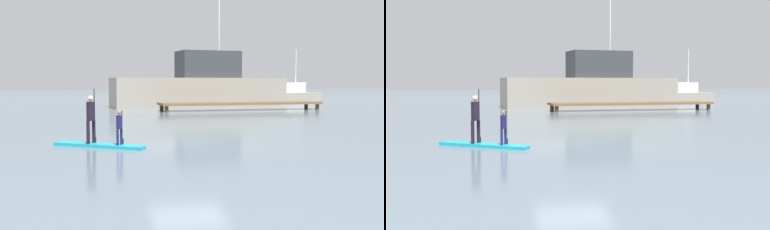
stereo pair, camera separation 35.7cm
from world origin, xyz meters
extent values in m
plane|color=slate|center=(0.00, 0.00, 0.00)|extent=(240.00, 240.00, 0.00)
cube|color=#1E9EB2|center=(-2.96, 0.36, 0.05)|extent=(2.76, 2.27, 0.10)
cube|color=#1E9EB2|center=(-1.71, -0.58, 0.05)|extent=(0.42, 0.45, 0.09)
cylinder|color=black|center=(-3.05, 0.63, 0.47)|extent=(0.11, 0.11, 0.74)
cylinder|color=black|center=(-3.24, 0.37, 0.47)|extent=(0.11, 0.11, 0.74)
cylinder|color=black|center=(-3.15, 0.50, 1.15)|extent=(0.39, 0.39, 0.62)
sphere|color=beige|center=(-3.15, 0.50, 1.57)|extent=(0.18, 0.18, 0.18)
cylinder|color=black|center=(-3.02, 0.67, 0.99)|extent=(0.03, 0.03, 1.78)
cube|color=black|center=(-3.02, 0.67, 0.19)|extent=(0.11, 0.13, 0.18)
cylinder|color=#19194C|center=(-2.23, -0.05, 0.36)|extent=(0.08, 0.08, 0.52)
cylinder|color=#19194C|center=(-2.36, -0.23, 0.36)|extent=(0.08, 0.08, 0.52)
cylinder|color=#19194C|center=(-2.30, -0.14, 0.83)|extent=(0.27, 0.27, 0.43)
sphere|color=#8C664C|center=(-2.30, -0.14, 1.13)|extent=(0.12, 0.12, 0.12)
cylinder|color=black|center=(-2.20, 0.00, 0.64)|extent=(0.03, 0.03, 1.08)
cube|color=black|center=(-2.20, 0.00, 0.19)|extent=(0.11, 0.13, 0.18)
cube|color=#9E9384|center=(7.08, 23.42, 1.23)|extent=(14.94, 4.75, 2.46)
cube|color=#33383D|center=(7.87, 23.48, 3.59)|extent=(5.27, 3.16, 2.26)
cylinder|color=silver|center=(8.88, 23.54, 8.32)|extent=(0.12, 0.12, 7.20)
cube|color=#9E9384|center=(19.82, 32.56, 0.48)|extent=(8.03, 3.01, 0.96)
cube|color=white|center=(20.41, 32.63, 1.52)|extent=(2.83, 1.94, 1.13)
cylinder|color=silver|center=(20.94, 32.69, 3.92)|extent=(0.12, 0.12, 3.66)
cube|color=brown|center=(8.79, 17.97, 0.53)|extent=(12.38, 2.33, 0.18)
cylinder|color=#473828|center=(2.90, 17.11, 0.31)|extent=(0.28, 0.28, 0.62)
cylinder|color=#473828|center=(2.90, 18.84, 0.31)|extent=(0.28, 0.28, 0.62)
cylinder|color=#473828|center=(14.69, 17.11, 0.31)|extent=(0.28, 0.28, 0.62)
cylinder|color=#473828|center=(14.69, 18.84, 0.31)|extent=(0.28, 0.28, 0.62)
camera|label=1|loc=(-3.95, -15.07, 2.09)|focal=44.06mm
camera|label=2|loc=(-3.60, -15.16, 2.09)|focal=44.06mm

